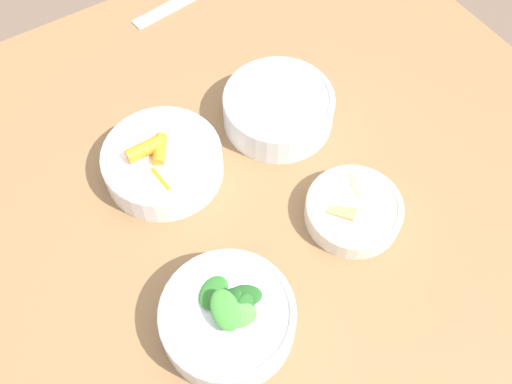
{
  "coord_description": "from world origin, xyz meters",
  "views": [
    {
      "loc": [
        -0.23,
        -0.43,
        1.52
      ],
      "look_at": [
        0.0,
        -0.06,
        0.8
      ],
      "focal_mm": 40.0,
      "sensor_mm": 36.0,
      "label": 1
    }
  ],
  "objects_px": {
    "bowl_cookies": "(354,210)",
    "bowl_beans_hotdog": "(278,109)",
    "bowl_greens": "(228,317)",
    "bowl_carrots": "(163,161)"
  },
  "relations": [
    {
      "from": "bowl_carrots",
      "to": "bowl_beans_hotdog",
      "type": "xyz_separation_m",
      "value": [
        0.21,
        -0.01,
        0.0
      ]
    },
    {
      "from": "bowl_carrots",
      "to": "bowl_beans_hotdog",
      "type": "bearing_deg",
      "value": -2.54
    },
    {
      "from": "bowl_carrots",
      "to": "bowl_cookies",
      "type": "bearing_deg",
      "value": -47.95
    },
    {
      "from": "bowl_greens",
      "to": "bowl_beans_hotdog",
      "type": "height_order",
      "value": "bowl_greens"
    },
    {
      "from": "bowl_greens",
      "to": "bowl_beans_hotdog",
      "type": "xyz_separation_m",
      "value": [
        0.25,
        0.26,
        -0.0
      ]
    },
    {
      "from": "bowl_greens",
      "to": "bowl_cookies",
      "type": "bearing_deg",
      "value": 10.69
    },
    {
      "from": "bowl_carrots",
      "to": "bowl_beans_hotdog",
      "type": "distance_m",
      "value": 0.21
    },
    {
      "from": "bowl_greens",
      "to": "bowl_cookies",
      "type": "distance_m",
      "value": 0.25
    },
    {
      "from": "bowl_cookies",
      "to": "bowl_beans_hotdog",
      "type": "bearing_deg",
      "value": 88.1
    },
    {
      "from": "bowl_beans_hotdog",
      "to": "bowl_carrots",
      "type": "bearing_deg",
      "value": 177.46
    }
  ]
}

